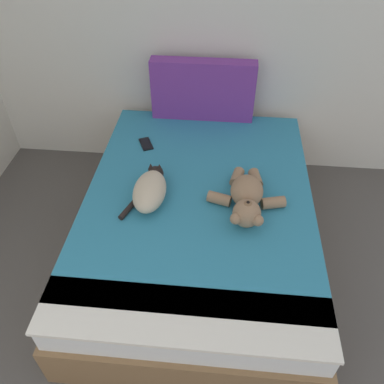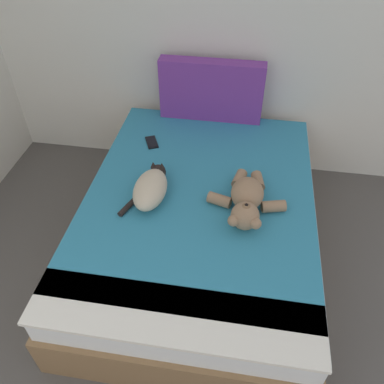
{
  "view_description": "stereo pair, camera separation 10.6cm",
  "coord_description": "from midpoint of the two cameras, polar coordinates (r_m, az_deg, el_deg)",
  "views": [
    {
      "loc": [
        1.85,
        1.01,
        2.13
      ],
      "look_at": [
        1.7,
        2.65,
        0.61
      ],
      "focal_mm": 36.49,
      "sensor_mm": 36.0,
      "label": 1
    },
    {
      "loc": [
        1.96,
        1.02,
        2.13
      ],
      "look_at": [
        1.7,
        2.65,
        0.61
      ],
      "focal_mm": 36.49,
      "sensor_mm": 36.0,
      "label": 2
    }
  ],
  "objects": [
    {
      "name": "ground_plane",
      "position": [
        2.3,
        2.44,
        -25.36
      ],
      "size": [
        9.56,
        9.56,
        0.0
      ],
      "primitive_type": "plane",
      "color": "#4C4742"
    },
    {
      "name": "wall_back",
      "position": [
        2.9,
        5.93,
        26.1
      ],
      "size": [
        3.94,
        0.06,
        2.64
      ],
      "primitive_type": "cube",
      "color": "silver",
      "rests_on": "ground_plane"
    },
    {
      "name": "bed",
      "position": [
        2.55,
        -0.27,
        -4.75
      ],
      "size": [
        1.42,
        1.94,
        0.52
      ],
      "color": "olive",
      "rests_on": "ground_plane"
    },
    {
      "name": "patterned_cushion",
      "position": [
        2.96,
        0.55,
        14.65
      ],
      "size": [
        0.76,
        0.12,
        0.45
      ],
      "color": "#72338C",
      "rests_on": "bed"
    },
    {
      "name": "cat",
      "position": [
        2.31,
        -7.44,
        0.34
      ],
      "size": [
        0.25,
        0.42,
        0.15
      ],
      "color": "#C6B293",
      "rests_on": "bed"
    },
    {
      "name": "teddy_bear",
      "position": [
        2.25,
        6.66,
        -0.89
      ],
      "size": [
        0.46,
        0.51,
        0.17
      ],
      "color": "#937051",
      "rests_on": "bed"
    },
    {
      "name": "cell_phone",
      "position": [
        2.79,
        -7.83,
        6.97
      ],
      "size": [
        0.13,
        0.16,
        0.01
      ],
      "color": "black",
      "rests_on": "bed"
    }
  ]
}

